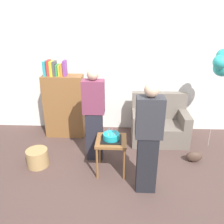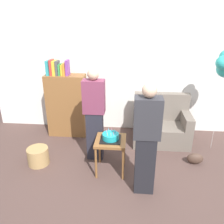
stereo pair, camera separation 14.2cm
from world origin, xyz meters
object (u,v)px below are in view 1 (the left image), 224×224
(birthday_cake, at_px, (111,137))
(handbag, at_px, (194,157))
(person_blowing_candles, at_px, (94,115))
(wicker_basket, at_px, (37,158))
(side_table, at_px, (111,144))
(couch, at_px, (159,125))
(balloon_bunch, at_px, (222,63))
(person_holding_cake, at_px, (148,139))
(bookshelf, at_px, (64,104))

(birthday_cake, height_order, handbag, birthday_cake)
(person_blowing_candles, bearing_deg, wicker_basket, -178.15)
(side_table, bearing_deg, couch, 49.73)
(handbag, bearing_deg, person_blowing_candles, 178.20)
(birthday_cake, bearing_deg, wicker_basket, 176.36)
(couch, relative_size, balloon_bunch, 0.59)
(couch, xyz_separation_m, side_table, (-0.92, -1.09, 0.15))
(side_table, relative_size, person_holding_cake, 0.36)
(side_table, relative_size, balloon_bunch, 0.31)
(side_table, relative_size, person_blowing_candles, 0.36)
(bookshelf, distance_m, balloon_bunch, 3.09)
(person_blowing_candles, relative_size, wicker_basket, 4.53)
(bookshelf, height_order, side_table, bookshelf)
(couch, bearing_deg, side_table, -130.27)
(bookshelf, distance_m, side_table, 1.63)
(wicker_basket, bearing_deg, couch, 24.71)
(wicker_basket, xyz_separation_m, balloon_bunch, (3.15, 0.83, 1.48))
(person_holding_cake, xyz_separation_m, wicker_basket, (-1.79, 0.50, -0.68))
(bookshelf, relative_size, person_holding_cake, 0.98)
(bookshelf, relative_size, person_blowing_candles, 0.98)
(bookshelf, distance_m, person_blowing_candles, 1.14)
(bookshelf, bearing_deg, handbag, -20.39)
(person_blowing_candles, bearing_deg, balloon_bunch, -1.60)
(wicker_basket, relative_size, handbag, 1.29)
(person_blowing_candles, xyz_separation_m, balloon_bunch, (2.19, 0.53, 0.79))
(couch, height_order, birthday_cake, couch)
(person_blowing_candles, bearing_deg, side_table, -65.67)
(birthday_cake, bearing_deg, couch, 49.73)
(side_table, bearing_deg, person_blowing_candles, 129.64)
(person_blowing_candles, distance_m, person_holding_cake, 1.15)
(bookshelf, height_order, birthday_cake, bookshelf)
(couch, xyz_separation_m, handbag, (0.52, -0.77, -0.24))
(couch, xyz_separation_m, bookshelf, (-1.96, 0.16, 0.35))
(side_table, height_order, person_holding_cake, person_holding_cake)
(person_blowing_candles, relative_size, balloon_bunch, 0.87)
(person_blowing_candles, bearing_deg, person_holding_cake, -58.85)
(wicker_basket, relative_size, balloon_bunch, 0.19)
(person_blowing_candles, distance_m, handbag, 1.90)
(balloon_bunch, bearing_deg, wicker_basket, -165.24)
(handbag, bearing_deg, balloon_bunch, 53.28)
(side_table, bearing_deg, person_holding_cake, -38.59)
(person_blowing_candles, distance_m, balloon_bunch, 2.39)
(person_blowing_candles, xyz_separation_m, wicker_basket, (-0.95, -0.29, -0.68))
(person_blowing_candles, bearing_deg, handbag, -17.10)
(wicker_basket, bearing_deg, side_table, -3.64)
(side_table, height_order, balloon_bunch, balloon_bunch)
(couch, distance_m, handbag, 0.96)
(person_holding_cake, distance_m, handbag, 1.39)
(side_table, xyz_separation_m, person_blowing_candles, (-0.31, 0.37, 0.34))
(balloon_bunch, bearing_deg, side_table, -154.20)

